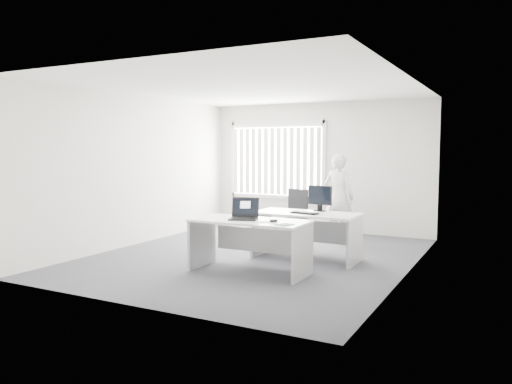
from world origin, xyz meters
The scene contains 18 objects.
ground centered at (0.00, 0.00, 0.00)m, with size 6.00×6.00×0.00m, color #46464D.
wall_back centered at (0.00, 3.00, 1.40)m, with size 5.00×0.02×2.80m, color silver.
wall_front centered at (0.00, -3.00, 1.40)m, with size 5.00×0.02×2.80m, color silver.
wall_left centered at (-2.50, 0.00, 1.40)m, with size 0.02×6.00×2.80m, color silver.
wall_right centered at (2.50, 0.00, 1.40)m, with size 0.02×6.00×2.80m, color silver.
ceiling centered at (0.00, 0.00, 2.80)m, with size 5.00×6.00×0.02m, color white.
window centered at (-1.00, 2.96, 1.55)m, with size 2.32×0.06×1.76m, color silver.
blinds centered at (-1.00, 2.90, 1.52)m, with size 2.20×0.10×1.50m, color white, non-canonical shape.
desk_near centered at (0.44, -0.99, 0.56)m, with size 1.71×0.82×0.78m.
desk_far centered at (0.84, 0.19, 0.56)m, with size 1.70×0.81×0.77m.
office_chair centered at (0.12, 1.34, 0.32)m, with size 0.70×0.70×1.03m.
person centered at (0.77, 2.09, 0.86)m, with size 0.63×0.41×1.71m, color silver.
laptop centered at (0.35, -1.02, 0.93)m, with size 0.40×0.36×0.31m, color black, non-canonical shape.
paper_sheet centered at (0.77, -1.09, 0.78)m, with size 0.28×0.20×0.00m, color white.
mouse centered at (0.84, -1.02, 0.80)m, with size 0.07×0.11×0.05m, color silver, non-canonical shape.
booklet centered at (1.09, -1.20, 0.78)m, with size 0.16×0.22×0.01m, color white.
keyboard centered at (0.87, 0.05, 0.78)m, with size 0.45×0.15×0.02m, color black.
monitor centered at (0.97, 0.48, 0.98)m, with size 0.42×0.13×0.42m, color black, non-canonical shape.
Camera 1 is at (3.85, -7.31, 1.81)m, focal length 35.00 mm.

